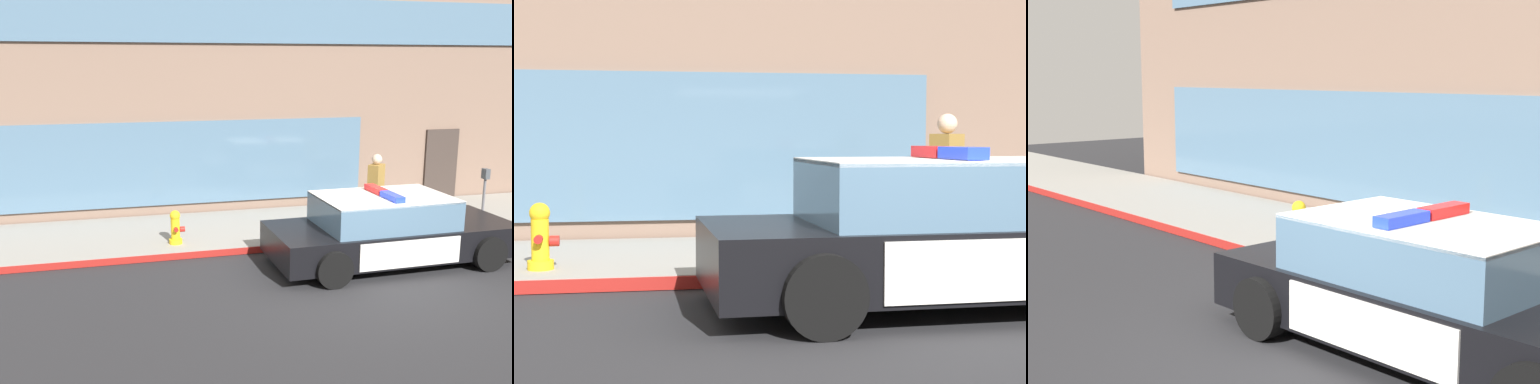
{
  "view_description": "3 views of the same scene",
  "coord_description": "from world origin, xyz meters",
  "views": [
    {
      "loc": [
        -4.3,
        -9.09,
        3.9
      ],
      "look_at": [
        -1.41,
        2.27,
        1.26
      ],
      "focal_mm": 40.1,
      "sensor_mm": 36.0,
      "label": 1
    },
    {
      "loc": [
        -2.01,
        -6.02,
        1.58
      ],
      "look_at": [
        -0.62,
        2.36,
        0.98
      ],
      "focal_mm": 54.62,
      "sensor_mm": 36.0,
      "label": 2
    },
    {
      "loc": [
        5.41,
        -5.02,
        2.83
      ],
      "look_at": [
        -1.84,
        1.22,
        1.31
      ],
      "focal_mm": 52.44,
      "sensor_mm": 36.0,
      "label": 3
    }
  ],
  "objects": [
    {
      "name": "fire_hydrant",
      "position": [
        -3.09,
        2.61,
        0.5
      ],
      "size": [
        0.34,
        0.39,
        0.73
      ],
      "color": "gold",
      "rests_on": "sidewalk"
    },
    {
      "name": "curb_red_paint",
      "position": [
        0.0,
        1.98,
        0.08
      ],
      "size": [
        28.8,
        0.04,
        0.14
      ],
      "primitive_type": "cube",
      "color": "maroon",
      "rests_on": "ground"
    },
    {
      "name": "police_cruiser",
      "position": [
        0.92,
        0.8,
        0.68
      ],
      "size": [
        4.91,
        2.18,
        1.49
      ],
      "rotation": [
        0.0,
        0.0,
        0.02
      ],
      "color": "black",
      "rests_on": "ground"
    },
    {
      "name": "ground",
      "position": [
        0.0,
        0.0,
        0.0
      ],
      "size": [
        48.0,
        48.0,
        0.0
      ],
      "primitive_type": "plane",
      "color": "#262628"
    },
    {
      "name": "sidewalk",
      "position": [
        0.0,
        3.54,
        0.07
      ],
      "size": [
        48.0,
        3.08,
        0.15
      ],
      "primitive_type": "cube",
      "color": "gray",
      "rests_on": "ground"
    }
  ]
}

